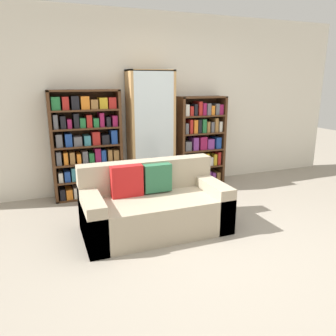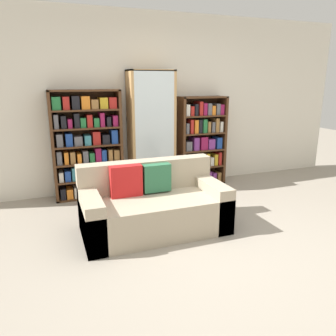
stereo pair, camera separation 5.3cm
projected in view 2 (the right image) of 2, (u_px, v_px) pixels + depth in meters
ground_plane at (222, 250)px, 3.37m from camera, size 16.00×16.00×0.00m
wall_back at (151, 103)px, 5.16m from camera, size 6.96×0.06×2.70m
couch at (153, 207)px, 3.78m from camera, size 1.63×0.82×0.77m
bookshelf_left at (87, 146)px, 4.77m from camera, size 0.99×0.32×1.57m
display_cabinet at (151, 132)px, 5.05m from camera, size 0.69×0.36×1.85m
bookshelf_right at (201, 142)px, 5.41m from camera, size 0.78×0.32×1.45m
wine_bottle at (204, 186)px, 4.90m from camera, size 0.09×0.09×0.40m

